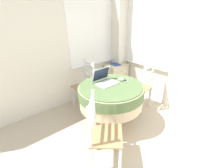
{
  "coord_description": "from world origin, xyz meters",
  "views": [
    {
      "loc": [
        -0.8,
        0.03,
        1.78
      ],
      "look_at": [
        0.78,
        1.82,
        0.68
      ],
      "focal_mm": 24.0,
      "sensor_mm": 36.0,
      "label": 1
    }
  ],
  "objects_px": {
    "laptop": "(105,80)",
    "cell_phone": "(125,81)",
    "round_dining_table": "(111,94)",
    "corner_cabinet": "(116,77)",
    "dining_chair_camera_near": "(103,134)",
    "dining_chair_near_back_window": "(85,86)",
    "computer_mouse": "(121,79)",
    "book_on_cabinet": "(116,64)",
    "dining_chair_near_right_window": "(142,87)"
  },
  "relations": [
    {
      "from": "computer_mouse",
      "to": "round_dining_table",
      "type": "bearing_deg",
      "value": -172.79
    },
    {
      "from": "dining_chair_near_right_window",
      "to": "laptop",
      "type": "bearing_deg",
      "value": 169.32
    },
    {
      "from": "computer_mouse",
      "to": "dining_chair_near_right_window",
      "type": "distance_m",
      "value": 0.63
    },
    {
      "from": "dining_chair_near_back_window",
      "to": "book_on_cabinet",
      "type": "relative_size",
      "value": 4.37
    },
    {
      "from": "dining_chair_near_right_window",
      "to": "book_on_cabinet",
      "type": "xyz_separation_m",
      "value": [
        0.15,
        0.94,
        0.23
      ]
    },
    {
      "from": "laptop",
      "to": "book_on_cabinet",
      "type": "xyz_separation_m",
      "value": [
        0.96,
        0.79,
        -0.11
      ]
    },
    {
      "from": "cell_phone",
      "to": "corner_cabinet",
      "type": "distance_m",
      "value": 1.25
    },
    {
      "from": "laptop",
      "to": "cell_phone",
      "type": "bearing_deg",
      "value": -26.95
    },
    {
      "from": "round_dining_table",
      "to": "computer_mouse",
      "type": "height_order",
      "value": "computer_mouse"
    },
    {
      "from": "laptop",
      "to": "dining_chair_camera_near",
      "type": "distance_m",
      "value": 0.94
    },
    {
      "from": "laptop",
      "to": "dining_chair_near_right_window",
      "type": "height_order",
      "value": "laptop"
    },
    {
      "from": "dining_chair_near_back_window",
      "to": "dining_chair_camera_near",
      "type": "distance_m",
      "value": 1.42
    },
    {
      "from": "corner_cabinet",
      "to": "book_on_cabinet",
      "type": "xyz_separation_m",
      "value": [
        -0.04,
        -0.02,
        0.35
      ]
    },
    {
      "from": "dining_chair_near_right_window",
      "to": "book_on_cabinet",
      "type": "height_order",
      "value": "dining_chair_near_right_window"
    },
    {
      "from": "corner_cabinet",
      "to": "laptop",
      "type": "bearing_deg",
      "value": -141.15
    },
    {
      "from": "cell_phone",
      "to": "corner_cabinet",
      "type": "bearing_deg",
      "value": 54.3
    },
    {
      "from": "dining_chair_camera_near",
      "to": "corner_cabinet",
      "type": "distance_m",
      "value": 2.15
    },
    {
      "from": "computer_mouse",
      "to": "dining_chair_near_back_window",
      "type": "xyz_separation_m",
      "value": [
        -0.27,
        0.75,
        -0.32
      ]
    },
    {
      "from": "book_on_cabinet",
      "to": "dining_chair_near_right_window",
      "type": "bearing_deg",
      "value": -99.01
    },
    {
      "from": "round_dining_table",
      "to": "book_on_cabinet",
      "type": "relative_size",
      "value": 4.83
    },
    {
      "from": "round_dining_table",
      "to": "cell_phone",
      "type": "distance_m",
      "value": 0.34
    },
    {
      "from": "cell_phone",
      "to": "dining_chair_near_right_window",
      "type": "bearing_deg",
      "value": 0.51
    },
    {
      "from": "round_dining_table",
      "to": "laptop",
      "type": "relative_size",
      "value": 2.97
    },
    {
      "from": "round_dining_table",
      "to": "corner_cabinet",
      "type": "bearing_deg",
      "value": 43.64
    },
    {
      "from": "cell_phone",
      "to": "dining_chair_near_back_window",
      "type": "distance_m",
      "value": 0.91
    },
    {
      "from": "round_dining_table",
      "to": "laptop",
      "type": "xyz_separation_m",
      "value": [
        -0.01,
        0.13,
        0.21
      ]
    },
    {
      "from": "dining_chair_camera_near",
      "to": "cell_phone",
      "type": "bearing_deg",
      "value": 29.61
    },
    {
      "from": "round_dining_table",
      "to": "dining_chair_near_back_window",
      "type": "bearing_deg",
      "value": 91.76
    },
    {
      "from": "round_dining_table",
      "to": "book_on_cabinet",
      "type": "xyz_separation_m",
      "value": [
        0.94,
        0.92,
        0.1
      ]
    },
    {
      "from": "computer_mouse",
      "to": "book_on_cabinet",
      "type": "bearing_deg",
      "value": 52.1
    },
    {
      "from": "cell_phone",
      "to": "dining_chair_camera_near",
      "type": "xyz_separation_m",
      "value": [
        -0.88,
        -0.5,
        -0.29
      ]
    },
    {
      "from": "laptop",
      "to": "dining_chair_near_right_window",
      "type": "distance_m",
      "value": 0.89
    },
    {
      "from": "computer_mouse",
      "to": "laptop",
      "type": "bearing_deg",
      "value": 158.67
    },
    {
      "from": "round_dining_table",
      "to": "computer_mouse",
      "type": "xyz_separation_m",
      "value": [
        0.25,
        0.03,
        0.19
      ]
    },
    {
      "from": "laptop",
      "to": "computer_mouse",
      "type": "height_order",
      "value": "laptop"
    },
    {
      "from": "laptop",
      "to": "dining_chair_camera_near",
      "type": "relative_size",
      "value": 0.37
    },
    {
      "from": "cell_phone",
      "to": "book_on_cabinet",
      "type": "bearing_deg",
      "value": 55.55
    },
    {
      "from": "cell_phone",
      "to": "computer_mouse",
      "type": "bearing_deg",
      "value": 129.97
    },
    {
      "from": "round_dining_table",
      "to": "corner_cabinet",
      "type": "height_order",
      "value": "round_dining_table"
    },
    {
      "from": "dining_chair_camera_near",
      "to": "corner_cabinet",
      "type": "bearing_deg",
      "value": 42.91
    },
    {
      "from": "dining_chair_camera_near",
      "to": "dining_chair_near_right_window",
      "type": "bearing_deg",
      "value": 20.12
    },
    {
      "from": "dining_chair_near_back_window",
      "to": "dining_chair_camera_near",
      "type": "height_order",
      "value": "same"
    },
    {
      "from": "computer_mouse",
      "to": "dining_chair_near_right_window",
      "type": "height_order",
      "value": "dining_chair_near_right_window"
    },
    {
      "from": "round_dining_table",
      "to": "computer_mouse",
      "type": "distance_m",
      "value": 0.31
    },
    {
      "from": "round_dining_table",
      "to": "cell_phone",
      "type": "xyz_separation_m",
      "value": [
        0.29,
        -0.02,
        0.17
      ]
    },
    {
      "from": "laptop",
      "to": "dining_chair_near_back_window",
      "type": "bearing_deg",
      "value": 90.82
    },
    {
      "from": "corner_cabinet",
      "to": "dining_chair_near_back_window",
      "type": "bearing_deg",
      "value": -171.06
    },
    {
      "from": "laptop",
      "to": "book_on_cabinet",
      "type": "height_order",
      "value": "laptop"
    },
    {
      "from": "computer_mouse",
      "to": "dining_chair_camera_near",
      "type": "relative_size",
      "value": 0.11
    },
    {
      "from": "dining_chair_camera_near",
      "to": "round_dining_table",
      "type": "bearing_deg",
      "value": 41.66
    }
  ]
}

